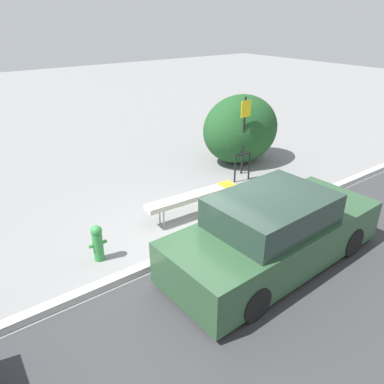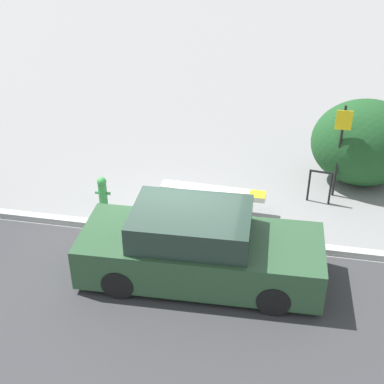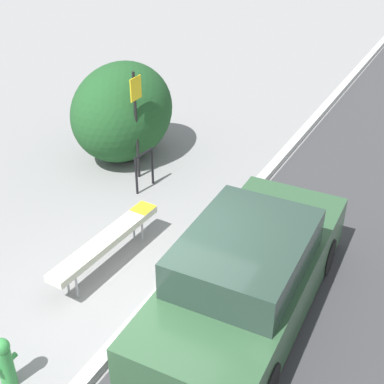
{
  "view_description": "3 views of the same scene",
  "coord_description": "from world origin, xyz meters",
  "views": [
    {
      "loc": [
        -4.13,
        -5.13,
        4.38
      ],
      "look_at": [
        0.36,
        0.9,
        0.78
      ],
      "focal_mm": 35.0,
      "sensor_mm": 36.0,
      "label": 1
    },
    {
      "loc": [
        2.08,
        -9.2,
        6.65
      ],
      "look_at": [
        0.17,
        0.7,
        0.7
      ],
      "focal_mm": 50.0,
      "sensor_mm": 36.0,
      "label": 2
    },
    {
      "loc": [
        -4.84,
        -3.39,
        5.59
      ],
      "look_at": [
        1.79,
        0.25,
        1.03
      ],
      "focal_mm": 50.0,
      "sensor_mm": 36.0,
      "label": 3
    }
  ],
  "objects": [
    {
      "name": "bench",
      "position": [
        0.58,
        1.16,
        0.5
      ],
      "size": [
        2.41,
        0.45,
        0.58
      ],
      "rotation": [
        0.0,
        0.0,
        -0.05
      ],
      "color": "#99999E",
      "rests_on": "ground_plane"
    },
    {
      "name": "bike_rack",
      "position": [
        2.97,
        1.99,
        0.5
      ],
      "size": [
        0.55,
        0.11,
        0.83
      ],
      "rotation": [
        0.0,
        0.0,
        -0.12
      ],
      "color": "black",
      "rests_on": "ground_plane"
    },
    {
      "name": "curb",
      "position": [
        0.0,
        0.0,
        0.07
      ],
      "size": [
        60.0,
        0.2,
        0.13
      ],
      "color": "#B7B7B2",
      "rests_on": "ground_plane"
    },
    {
      "name": "fire_hydrant",
      "position": [
        -1.96,
        0.84,
        0.41
      ],
      "size": [
        0.36,
        0.22,
        0.77
      ],
      "color": "#338C3F",
      "rests_on": "ground_plane"
    },
    {
      "name": "ground_plane",
      "position": [
        0.0,
        0.0,
        0.0
      ],
      "size": [
        60.0,
        60.0,
        0.0
      ],
      "primitive_type": "plane",
      "color": "gray"
    },
    {
      "name": "sign_post",
      "position": [
        3.32,
        2.37,
        1.38
      ],
      "size": [
        0.36,
        0.08,
        2.3
      ],
      "color": "black",
      "rests_on": "ground_plane"
    },
    {
      "name": "shrub_hedge",
      "position": [
        3.98,
        3.19,
        1.08
      ],
      "size": [
        2.59,
        2.0,
        2.15
      ],
      "color": "#1E4C23",
      "rests_on": "ground_plane"
    },
    {
      "name": "parked_car_near",
      "position": [
        0.68,
        -1.26,
        0.67
      ],
      "size": [
        4.57,
        1.87,
        1.48
      ],
      "rotation": [
        0.0,
        0.0,
        0.03
      ],
      "color": "black",
      "rests_on": "ground_plane"
    }
  ]
}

